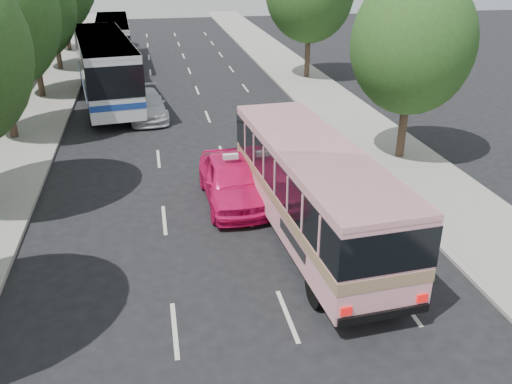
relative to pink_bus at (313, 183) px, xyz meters
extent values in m
plane|color=black|center=(-2.73, -1.76, -1.98)|extent=(120.00, 120.00, 0.00)
cube|color=#9E998E|center=(-11.23, 18.24, -1.90)|extent=(4.00, 90.00, 0.15)
cube|color=#9E998E|center=(5.77, 18.24, -1.92)|extent=(4.00, 90.00, 0.12)
cube|color=#9E998E|center=(-13.03, 18.24, -1.08)|extent=(0.30, 90.00, 1.50)
cylinder|color=#38281E|center=(-11.43, 12.24, -0.08)|extent=(0.36, 0.36, 3.80)
cylinder|color=#38281E|center=(-11.33, 20.24, -0.23)|extent=(0.36, 0.36, 3.50)
ellipsoid|color=#284B1B|center=(-11.33, 20.24, 3.45)|extent=(5.52, 5.52, 6.35)
cylinder|color=#38281E|center=(-11.23, 28.24, 0.02)|extent=(0.36, 0.36, 3.99)
cylinder|color=#38281E|center=(-11.43, 36.24, -0.12)|extent=(0.36, 0.36, 3.72)
cylinder|color=#38281E|center=(5.97, 6.24, -0.36)|extent=(0.36, 0.36, 3.23)
ellipsoid|color=#284B1B|center=(5.97, 6.24, 3.04)|extent=(5.10, 5.10, 5.87)
sphere|color=#284B1B|center=(6.37, 5.94, 4.06)|extent=(3.32, 3.31, 3.31)
cylinder|color=#38281E|center=(6.27, 22.24, -0.08)|extent=(0.36, 0.36, 3.80)
cube|color=pink|center=(0.00, 0.00, -0.13)|extent=(3.14, 10.08, 2.66)
cube|color=#9E7A59|center=(0.00, 0.00, -0.44)|extent=(3.18, 10.11, 0.35)
cube|color=black|center=(0.00, 0.00, 0.36)|extent=(3.19, 10.12, 1.09)
cube|color=pink|center=(0.00, 0.00, 1.12)|extent=(3.16, 10.10, 0.16)
cylinder|color=black|center=(-1.29, 2.91, -1.46)|extent=(0.37, 1.05, 1.03)
cylinder|color=black|center=(0.89, 3.05, -1.46)|extent=(0.37, 1.05, 1.03)
cylinder|color=black|center=(-0.87, -3.44, -1.46)|extent=(0.37, 1.05, 1.03)
cylinder|color=black|center=(1.31, -3.30, -1.46)|extent=(0.37, 1.05, 1.03)
imported|color=#F41567|center=(-2.10, 3.26, -1.13)|extent=(2.13, 5.05, 1.71)
imported|color=silver|center=(-5.02, 14.71, -1.27)|extent=(2.40, 5.07, 1.43)
cube|color=silver|center=(-7.23, 18.39, 0.24)|extent=(4.45, 13.07, 3.26)
cube|color=black|center=(-7.23, 18.39, 0.64)|extent=(4.51, 13.11, 1.60)
cube|color=navy|center=(-7.23, 18.39, -0.59)|extent=(4.49, 13.10, 0.32)
cube|color=silver|center=(-7.23, 18.39, 1.79)|extent=(4.48, 13.09, 0.15)
cylinder|color=black|center=(-8.98, 22.24, -1.39)|extent=(0.50, 1.21, 1.18)
cylinder|color=black|center=(-6.58, 22.58, -1.39)|extent=(0.50, 1.21, 1.18)
cylinder|color=black|center=(-7.82, 13.78, -1.39)|extent=(0.50, 1.21, 1.18)
cylinder|color=black|center=(-5.41, 14.11, -1.39)|extent=(0.50, 1.21, 1.18)
cube|color=silver|center=(-7.23, 29.83, -0.03)|extent=(2.87, 11.38, 2.87)
cube|color=black|center=(-7.23, 29.83, 0.33)|extent=(2.92, 11.41, 1.41)
cube|color=navy|center=(-7.23, 29.83, -0.76)|extent=(2.91, 11.40, 0.28)
cube|color=silver|center=(-7.23, 29.83, 1.34)|extent=(2.89, 11.40, 0.13)
cylinder|color=black|center=(-8.43, 33.36, -1.46)|extent=(0.34, 1.05, 1.03)
cylinder|color=black|center=(-6.33, 33.45, -1.46)|extent=(0.34, 1.05, 1.03)
cylinder|color=black|center=(-8.11, 25.84, -1.46)|extent=(0.34, 1.05, 1.03)
cylinder|color=black|center=(-6.02, 25.93, -1.46)|extent=(0.34, 1.05, 1.03)
cube|color=silver|center=(-2.10, 3.26, -0.18)|extent=(0.55, 0.19, 0.18)
camera|label=1|loc=(-4.74, -14.76, 6.80)|focal=38.00mm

